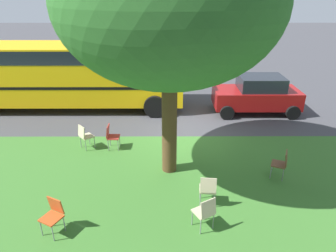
% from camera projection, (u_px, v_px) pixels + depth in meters
% --- Properties ---
extents(ground, '(80.00, 80.00, 0.00)m').
position_uv_depth(ground, '(179.00, 134.00, 11.70)').
color(ground, '#424247').
extents(grass_verge, '(48.00, 6.00, 0.01)m').
position_uv_depth(grass_verge, '(183.00, 183.00, 8.78)').
color(grass_verge, '#3D752D').
rests_on(grass_verge, ground).
extents(street_tree, '(5.69, 5.69, 6.90)m').
position_uv_depth(street_tree, '(170.00, 4.00, 7.45)').
color(street_tree, brown).
rests_on(street_tree, ground).
extents(chair_0, '(0.46, 0.46, 0.88)m').
position_uv_depth(chair_0, '(208.00, 188.00, 7.69)').
color(chair_0, beige).
rests_on(chair_0, ground).
extents(chair_1, '(0.56, 0.56, 0.88)m').
position_uv_depth(chair_1, '(53.00, 214.00, 6.84)').
color(chair_1, '#C64C1E').
rests_on(chair_1, ground).
extents(chair_2, '(0.55, 0.55, 0.88)m').
position_uv_depth(chair_2, '(282.00, 162.00, 8.83)').
color(chair_2, brown).
rests_on(chair_2, ground).
extents(chair_3, '(0.43, 0.42, 0.88)m').
position_uv_depth(chair_3, '(111.00, 135.00, 10.46)').
color(chair_3, '#B7332D').
rests_on(chair_3, ground).
extents(chair_4, '(0.59, 0.59, 0.88)m').
position_uv_depth(chair_4, '(85.00, 135.00, 10.47)').
color(chair_4, beige).
rests_on(chair_4, ground).
extents(chair_5, '(0.57, 0.57, 0.88)m').
position_uv_depth(chair_5, '(205.00, 211.00, 6.91)').
color(chair_5, beige).
rests_on(chair_5, ground).
extents(parked_car, '(3.70, 1.92, 1.65)m').
position_uv_depth(parked_car, '(257.00, 94.00, 13.45)').
color(parked_car, maroon).
rests_on(parked_car, ground).
extents(school_bus, '(10.40, 2.80, 2.88)m').
position_uv_depth(school_bus, '(66.00, 70.00, 13.65)').
color(school_bus, yellow).
rests_on(school_bus, ground).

